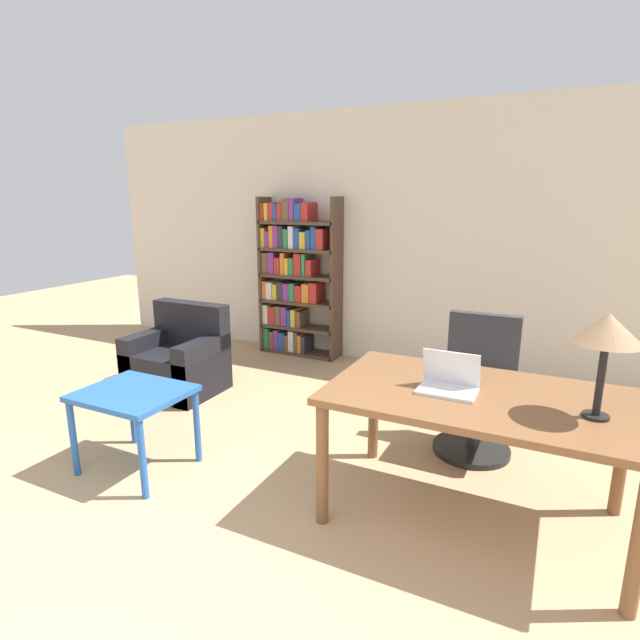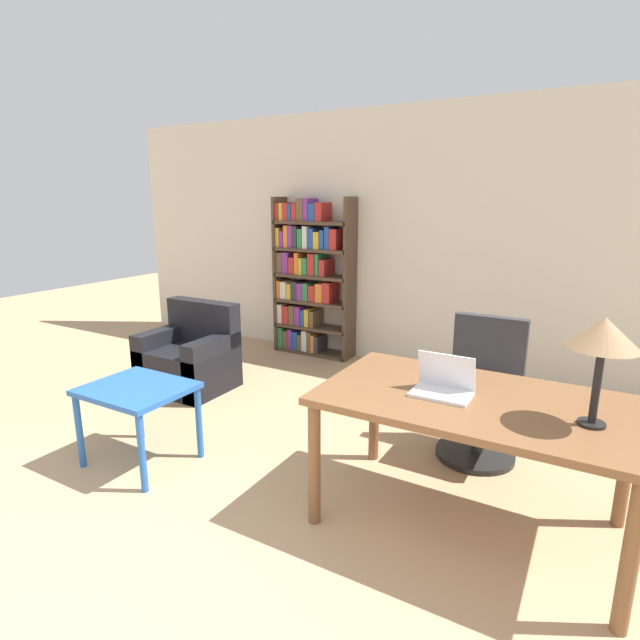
{
  "view_description": "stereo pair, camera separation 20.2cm",
  "coord_description": "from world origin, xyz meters",
  "px_view_note": "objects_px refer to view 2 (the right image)",
  "views": [
    {
      "loc": [
        1.39,
        -0.61,
        1.77
      ],
      "look_at": [
        0.0,
        2.22,
        1.01
      ],
      "focal_mm": 28.0,
      "sensor_mm": 36.0,
      "label": 1
    },
    {
      "loc": [
        1.57,
        -0.52,
        1.77
      ],
      "look_at": [
        0.0,
        2.22,
        1.01
      ],
      "focal_mm": 28.0,
      "sensor_mm": 36.0,
      "label": 2
    }
  ],
  "objects_px": {
    "laptop": "(443,385)",
    "armchair": "(190,359)",
    "desk": "(473,413)",
    "side_table_blue": "(138,397)",
    "table_lamp": "(604,336)",
    "bookshelf": "(308,278)",
    "office_chair": "(482,394)"
  },
  "relations": [
    {
      "from": "bookshelf",
      "to": "armchair",
      "type": "bearing_deg",
      "value": -104.7
    },
    {
      "from": "office_chair",
      "to": "armchair",
      "type": "bearing_deg",
      "value": -178.62
    },
    {
      "from": "office_chair",
      "to": "side_table_blue",
      "type": "height_order",
      "value": "office_chair"
    },
    {
      "from": "side_table_blue",
      "to": "table_lamp",
      "type": "bearing_deg",
      "value": 7.73
    },
    {
      "from": "bookshelf",
      "to": "laptop",
      "type": "bearing_deg",
      "value": -46.09
    },
    {
      "from": "laptop",
      "to": "side_table_blue",
      "type": "distance_m",
      "value": 2.02
    },
    {
      "from": "table_lamp",
      "to": "bookshelf",
      "type": "height_order",
      "value": "bookshelf"
    },
    {
      "from": "armchair",
      "to": "laptop",
      "type": "bearing_deg",
      "value": -17.28
    },
    {
      "from": "armchair",
      "to": "bookshelf",
      "type": "bearing_deg",
      "value": 75.3
    },
    {
      "from": "desk",
      "to": "table_lamp",
      "type": "relative_size",
      "value": 3.13
    },
    {
      "from": "desk",
      "to": "armchair",
      "type": "xyz_separation_m",
      "value": [
        -2.83,
        0.79,
        -0.39
      ]
    },
    {
      "from": "desk",
      "to": "armchair",
      "type": "height_order",
      "value": "armchair"
    },
    {
      "from": "laptop",
      "to": "office_chair",
      "type": "bearing_deg",
      "value": 87.97
    },
    {
      "from": "laptop",
      "to": "office_chair",
      "type": "xyz_separation_m",
      "value": [
        0.03,
        0.9,
        -0.36
      ]
    },
    {
      "from": "office_chair",
      "to": "desk",
      "type": "bearing_deg",
      "value": -81.48
    },
    {
      "from": "desk",
      "to": "table_lamp",
      "type": "xyz_separation_m",
      "value": [
        0.55,
        -0.07,
        0.52
      ]
    },
    {
      "from": "laptop",
      "to": "armchair",
      "type": "xyz_separation_m",
      "value": [
        -2.67,
        0.83,
        -0.53
      ]
    },
    {
      "from": "laptop",
      "to": "armchair",
      "type": "relative_size",
      "value": 0.38
    },
    {
      "from": "office_chair",
      "to": "side_table_blue",
      "type": "distance_m",
      "value": 2.36
    },
    {
      "from": "desk",
      "to": "laptop",
      "type": "relative_size",
      "value": 5.23
    },
    {
      "from": "desk",
      "to": "bookshelf",
      "type": "height_order",
      "value": "bookshelf"
    },
    {
      "from": "table_lamp",
      "to": "office_chair",
      "type": "bearing_deg",
      "value": 126.07
    },
    {
      "from": "table_lamp",
      "to": "bookshelf",
      "type": "xyz_separation_m",
      "value": [
        -2.98,
        2.39,
        -0.29
      ]
    },
    {
      "from": "side_table_blue",
      "to": "bookshelf",
      "type": "bearing_deg",
      "value": 96.64
    },
    {
      "from": "armchair",
      "to": "bookshelf",
      "type": "height_order",
      "value": "bookshelf"
    },
    {
      "from": "desk",
      "to": "bookshelf",
      "type": "distance_m",
      "value": 3.37
    },
    {
      "from": "desk",
      "to": "side_table_blue",
      "type": "bearing_deg",
      "value": -168.51
    },
    {
      "from": "desk",
      "to": "side_table_blue",
      "type": "relative_size",
      "value": 2.38
    },
    {
      "from": "laptop",
      "to": "side_table_blue",
      "type": "relative_size",
      "value": 0.46
    },
    {
      "from": "table_lamp",
      "to": "desk",
      "type": "bearing_deg",
      "value": 172.87
    },
    {
      "from": "desk",
      "to": "side_table_blue",
      "type": "height_order",
      "value": "desk"
    },
    {
      "from": "table_lamp",
      "to": "office_chair",
      "type": "distance_m",
      "value": 1.36
    }
  ]
}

